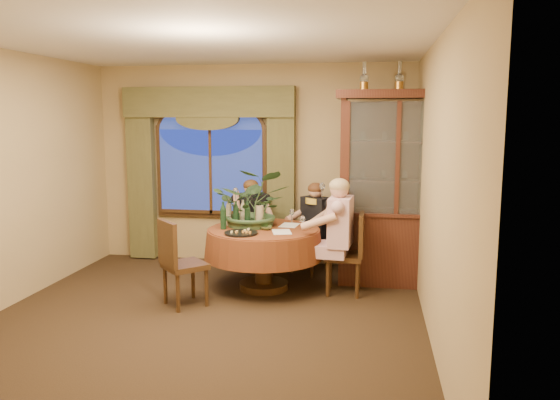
% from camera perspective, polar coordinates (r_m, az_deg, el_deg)
% --- Properties ---
extents(floor, '(5.00, 5.00, 0.00)m').
position_cam_1_polar(floor, '(5.71, -8.31, -12.71)').
color(floor, black).
rests_on(floor, ground).
extents(wall_back, '(4.50, 0.00, 4.50)m').
position_cam_1_polar(wall_back, '(7.77, -2.87, 3.67)').
color(wall_back, tan).
rests_on(wall_back, ground).
extents(wall_right, '(0.00, 5.00, 5.00)m').
position_cam_1_polar(wall_right, '(5.13, 15.98, 0.78)').
color(wall_right, tan).
rests_on(wall_right, ground).
extents(ceiling, '(5.00, 5.00, 0.00)m').
position_cam_1_polar(ceiling, '(5.38, -8.99, 16.33)').
color(ceiling, white).
rests_on(ceiling, wall_back).
extents(window, '(1.62, 0.10, 1.32)m').
position_cam_1_polar(window, '(7.86, -7.25, 2.94)').
color(window, navy).
rests_on(window, wall_back).
extents(arched_transom, '(1.60, 0.06, 0.44)m').
position_cam_1_polar(arched_transom, '(7.82, -7.36, 8.63)').
color(arched_transom, navy).
rests_on(arched_transom, wall_back).
extents(drapery_left, '(0.38, 0.14, 2.32)m').
position_cam_1_polar(drapery_left, '(8.19, -14.26, 2.12)').
color(drapery_left, '#4A4927').
rests_on(drapery_left, floor).
extents(drapery_right, '(0.38, 0.14, 2.32)m').
position_cam_1_polar(drapery_right, '(7.59, 0.12, 1.89)').
color(drapery_right, '#4A4927').
rests_on(drapery_right, floor).
extents(swag_valance, '(2.45, 0.16, 0.42)m').
position_cam_1_polar(swag_valance, '(7.75, -7.56, 10.11)').
color(swag_valance, '#4A4927').
rests_on(swag_valance, wall_back).
extents(dining_table, '(1.49, 1.49, 0.75)m').
position_cam_1_polar(dining_table, '(6.65, -1.71, -6.14)').
color(dining_table, maroon).
rests_on(dining_table, floor).
extents(china_cabinet, '(1.48, 0.58, 2.40)m').
position_cam_1_polar(china_cabinet, '(6.87, 12.01, 1.14)').
color(china_cabinet, '#381810').
rests_on(china_cabinet, floor).
extents(oil_lamp_left, '(0.11, 0.11, 0.34)m').
position_cam_1_polar(oil_lamp_left, '(6.82, 8.79, 12.69)').
color(oil_lamp_left, '#A5722D').
rests_on(oil_lamp_left, china_cabinet).
extents(oil_lamp_center, '(0.11, 0.11, 0.34)m').
position_cam_1_polar(oil_lamp_center, '(6.83, 12.38, 12.59)').
color(oil_lamp_center, '#A5722D').
rests_on(oil_lamp_center, china_cabinet).
extents(oil_lamp_right, '(0.11, 0.11, 0.34)m').
position_cam_1_polar(oil_lamp_right, '(6.86, 15.94, 12.44)').
color(oil_lamp_right, '#A5722D').
rests_on(oil_lamp_right, china_cabinet).
extents(chair_right, '(0.43, 0.43, 0.96)m').
position_cam_1_polar(chair_right, '(6.50, 6.68, -5.60)').
color(chair_right, black).
rests_on(chair_right, floor).
extents(chair_back_right, '(0.57, 0.57, 0.96)m').
position_cam_1_polar(chair_back_right, '(7.32, 3.09, -3.93)').
color(chair_back_right, black).
rests_on(chair_back_right, floor).
extents(chair_back, '(0.54, 0.54, 0.96)m').
position_cam_1_polar(chair_back, '(7.58, -2.78, -3.49)').
color(chair_back, black).
rests_on(chair_back, floor).
extents(chair_front_left, '(0.59, 0.59, 0.96)m').
position_cam_1_polar(chair_front_left, '(6.14, -9.89, -6.51)').
color(chair_front_left, black).
rests_on(chair_front_left, floor).
extents(person_pink, '(0.50, 0.54, 1.39)m').
position_cam_1_polar(person_pink, '(6.38, 6.32, -3.89)').
color(person_pink, beige).
rests_on(person_pink, floor).
extents(person_back, '(0.56, 0.54, 1.24)m').
position_cam_1_polar(person_back, '(7.54, -3.05, -2.48)').
color(person_back, black).
rests_on(person_back, floor).
extents(person_scarf, '(0.60, 0.59, 1.23)m').
position_cam_1_polar(person_scarf, '(7.24, 3.82, -2.98)').
color(person_scarf, black).
rests_on(person_scarf, floor).
extents(stoneware_vase, '(0.13, 0.13, 0.25)m').
position_cam_1_polar(stoneware_vase, '(6.70, -2.17, -1.64)').
color(stoneware_vase, tan).
rests_on(stoneware_vase, dining_table).
extents(centerpiece_plant, '(0.93, 1.04, 0.81)m').
position_cam_1_polar(centerpiece_plant, '(6.65, -2.73, 2.44)').
color(centerpiece_plant, '#32512E').
rests_on(centerpiece_plant, dining_table).
extents(olive_bowl, '(0.14, 0.14, 0.04)m').
position_cam_1_polar(olive_bowl, '(6.49, -1.45, -2.92)').
color(olive_bowl, '#495B2D').
rests_on(olive_bowl, dining_table).
extents(cheese_platter, '(0.38, 0.38, 0.02)m').
position_cam_1_polar(cheese_platter, '(6.26, -4.08, -3.47)').
color(cheese_platter, black).
rests_on(cheese_platter, dining_table).
extents(wine_bottle_0, '(0.07, 0.07, 0.33)m').
position_cam_1_polar(wine_bottle_0, '(6.53, -5.95, -1.62)').
color(wine_bottle_0, black).
rests_on(wine_bottle_0, dining_table).
extents(wine_bottle_1, '(0.07, 0.07, 0.33)m').
position_cam_1_polar(wine_bottle_1, '(6.75, -5.37, -1.26)').
color(wine_bottle_1, tan).
rests_on(wine_bottle_1, dining_table).
extents(wine_bottle_2, '(0.07, 0.07, 0.33)m').
position_cam_1_polar(wine_bottle_2, '(6.67, -3.90, -1.37)').
color(wine_bottle_2, tan).
rests_on(wine_bottle_2, dining_table).
extents(wine_bottle_3, '(0.07, 0.07, 0.33)m').
position_cam_1_polar(wine_bottle_3, '(6.79, -3.79, -1.20)').
color(wine_bottle_3, black).
rests_on(wine_bottle_3, dining_table).
extents(wine_bottle_4, '(0.07, 0.07, 0.33)m').
position_cam_1_polar(wine_bottle_4, '(6.57, -4.63, -1.52)').
color(wine_bottle_4, black).
rests_on(wine_bottle_4, dining_table).
extents(wine_bottle_5, '(0.07, 0.07, 0.33)m').
position_cam_1_polar(wine_bottle_5, '(6.54, -3.42, -1.56)').
color(wine_bottle_5, black).
rests_on(wine_bottle_5, dining_table).
extents(tasting_paper_0, '(0.28, 0.34, 0.00)m').
position_cam_1_polar(tasting_paper_0, '(6.35, 0.18, -3.35)').
color(tasting_paper_0, white).
rests_on(tasting_paper_0, dining_table).
extents(tasting_paper_1, '(0.24, 0.32, 0.00)m').
position_cam_1_polar(tasting_paper_1, '(6.73, 0.99, -2.65)').
color(tasting_paper_1, white).
rests_on(tasting_paper_1, dining_table).
extents(wine_glass_person_pink, '(0.07, 0.07, 0.18)m').
position_cam_1_polar(wine_glass_person_pink, '(6.43, 2.37, -2.41)').
color(wine_glass_person_pink, silver).
rests_on(wine_glass_person_pink, dining_table).
extents(wine_glass_person_back, '(0.07, 0.07, 0.18)m').
position_cam_1_polar(wine_glass_person_back, '(7.01, -2.43, -1.49)').
color(wine_glass_person_back, silver).
rests_on(wine_glass_person_back, dining_table).
extents(wine_glass_person_scarf, '(0.07, 0.07, 0.18)m').
position_cam_1_polar(wine_glass_person_scarf, '(6.87, 1.25, -1.69)').
color(wine_glass_person_scarf, silver).
rests_on(wine_glass_person_scarf, dining_table).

